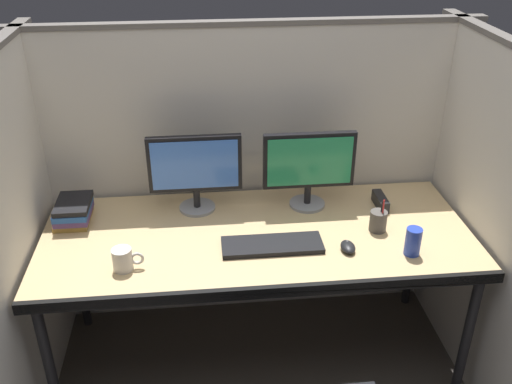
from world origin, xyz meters
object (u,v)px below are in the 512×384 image
at_px(red_stapler, 380,201).
at_px(pen_cup, 378,221).
at_px(computer_mouse, 348,247).
at_px(monitor_left, 195,168).
at_px(monitor_right, 309,165).
at_px(keyboard_main, 272,245).
at_px(soda_can, 413,242).
at_px(book_stack, 73,211).
at_px(coffee_mug, 123,259).
at_px(desk, 257,244).

bearing_deg(red_stapler, pen_cup, -109.91).
relative_size(computer_mouse, pen_cup, 0.60).
height_order(monitor_left, monitor_right, same).
height_order(keyboard_main, red_stapler, red_stapler).
height_order(monitor_right, soda_can, monitor_right).
bearing_deg(book_stack, keyboard_main, -19.14).
bearing_deg(soda_can, monitor_right, 128.74).
xyz_separation_m(monitor_right, book_stack, (-1.09, -0.04, -0.16)).
bearing_deg(book_stack, coffee_mug, -56.43).
distance_m(coffee_mug, pen_cup, 1.11).
relative_size(keyboard_main, book_stack, 1.93).
relative_size(monitor_right, pen_cup, 2.67).
bearing_deg(monitor_left, desk, -44.10).
bearing_deg(desk, computer_mouse, -23.85).
xyz_separation_m(monitor_left, coffee_mug, (-0.30, -0.45, -0.17)).
xyz_separation_m(keyboard_main, pen_cup, (0.49, 0.09, 0.04)).
relative_size(monitor_left, pen_cup, 2.67).
relative_size(desk, red_stapler, 12.67).
relative_size(red_stapler, pen_cup, 0.93).
distance_m(monitor_right, pen_cup, 0.41).
xyz_separation_m(desk, keyboard_main, (0.05, -0.11, 0.06)).
height_order(monitor_right, pen_cup, monitor_right).
bearing_deg(book_stack, desk, -13.48).
xyz_separation_m(red_stapler, soda_can, (0.01, -0.40, 0.03)).
distance_m(monitor_left, keyboard_main, 0.52).
relative_size(coffee_mug, pen_cup, 0.78).
height_order(computer_mouse, coffee_mug, coffee_mug).
xyz_separation_m(monitor_right, pen_cup, (0.27, -0.25, -0.17)).
xyz_separation_m(book_stack, coffee_mug, (0.26, -0.40, -0.01)).
bearing_deg(keyboard_main, pen_cup, 10.08).
bearing_deg(coffee_mug, computer_mouse, 2.31).
bearing_deg(book_stack, soda_can, -15.88).
bearing_deg(pen_cup, monitor_left, 161.11).
bearing_deg(desk, red_stapler, 16.94).
xyz_separation_m(desk, book_stack, (-0.82, 0.20, 0.10)).
xyz_separation_m(desk, monitor_left, (-0.26, 0.25, 0.27)).
xyz_separation_m(monitor_left, monitor_right, (0.53, -0.02, 0.00)).
distance_m(computer_mouse, red_stapler, 0.43).
xyz_separation_m(book_stack, pen_cup, (1.36, -0.22, -0.00)).
relative_size(coffee_mug, red_stapler, 0.84).
relative_size(monitor_right, keyboard_main, 1.00).
bearing_deg(book_stack, computer_mouse, -16.81).
relative_size(keyboard_main, red_stapler, 2.87).
relative_size(desk, monitor_right, 4.42).
distance_m(desk, monitor_left, 0.45).
bearing_deg(coffee_mug, soda_can, -0.74).
xyz_separation_m(monitor_left, red_stapler, (0.87, -0.07, -0.19)).
bearing_deg(pen_cup, monitor_right, 136.98).
bearing_deg(desk, pen_cup, -2.13).
bearing_deg(keyboard_main, desk, 116.00).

